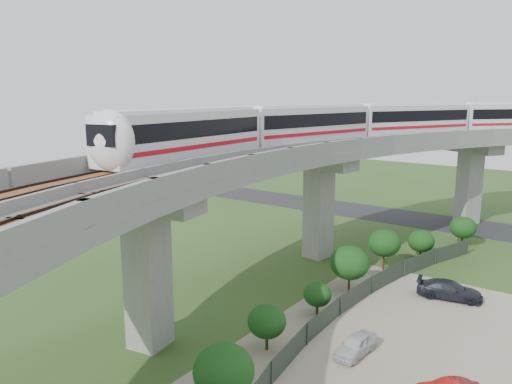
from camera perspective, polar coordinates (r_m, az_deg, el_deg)
ground at (r=40.04m, az=-1.54°, el=-10.94°), size 160.00×160.00×0.00m
dirt_lot at (r=32.43m, az=17.07°, el=-17.00°), size 18.00×26.00×0.04m
asphalt_road at (r=65.32m, az=14.70°, el=-2.53°), size 60.00×8.00×0.03m
viaduct at (r=35.41m, az=3.33°, el=1.37°), size 19.58×73.98×11.40m
metro_train at (r=51.18m, az=13.56°, el=7.77°), size 21.85×58.46×3.64m
fence at (r=35.14m, az=11.52°, el=-13.11°), size 3.87×38.73×1.50m
tree_0 at (r=53.94m, az=22.59°, el=-3.77°), size 2.57×2.57×3.06m
tree_1 at (r=48.72m, az=18.35°, el=-5.35°), size 2.41×2.41×2.72m
tree_2 at (r=44.42m, az=14.47°, el=-5.66°), size 2.77×2.77×3.66m
tree_3 at (r=39.37m, az=10.66°, el=-7.94°), size 3.05×3.05×3.60m
tree_4 at (r=35.21m, az=7.04°, el=-11.56°), size 1.94×1.94×2.34m
tree_5 at (r=30.45m, az=1.24°, el=-14.58°), size 2.32×2.32×2.83m
tree_6 at (r=24.88m, az=-3.71°, el=-19.71°), size 2.94×2.94×3.56m
car_white at (r=31.07m, az=11.32°, el=-16.77°), size 1.62×3.49×1.16m
car_dark at (r=40.50m, az=21.25°, el=-10.38°), size 4.94×2.81×1.35m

